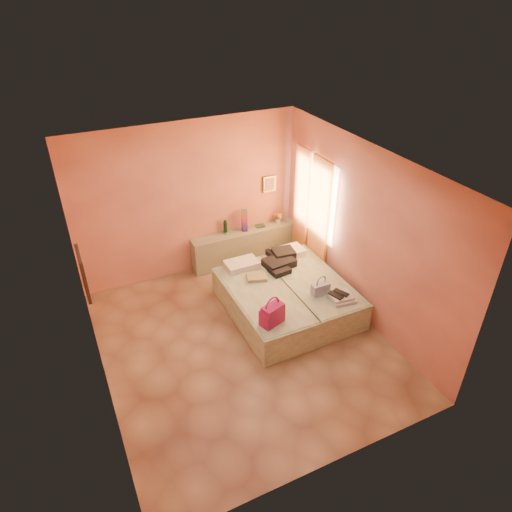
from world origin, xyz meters
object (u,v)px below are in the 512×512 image
Objects in this scene: green_book at (260,226)px; blue_handbag at (320,289)px; bed_left at (263,306)px; flower_vase at (278,217)px; headboard_ledge at (244,246)px; bed_right at (311,291)px; water_bottle at (225,227)px; magenta_handbag at (272,314)px; towel_stack at (343,298)px.

blue_handbag reaches higher than green_book.
bed_left is 2.16m from flower_vase.
headboard_ledge is at bearing 99.29° from blue_handbag.
water_bottle is (-0.79, 1.76, 0.53)m from bed_right.
flower_vase reaches higher than headboard_ledge.
bed_right is at bearing 0.68° from bed_left.
water_bottle is (0.11, 1.77, 0.53)m from bed_left.
bed_left is at bearing -179.32° from bed_right.
magenta_handbag is at bearing -96.93° from water_bottle.
bed_left is at bearing -104.82° from headboard_ledge.
bed_left is at bearing -93.40° from water_bottle.
bed_left is at bearing 56.17° from magenta_handbag.
green_book reaches higher than towel_stack.
green_book is 0.69× the size of flower_vase.
green_book is at bearing 95.32° from towel_stack.
bed_left is at bearing -124.11° from flower_vase.
green_book is 0.39m from flower_vase.
bed_right is 1.37m from magenta_handbag.
flower_vase is at bearing -1.80° from water_bottle.
headboard_ledge is 2.47m from towel_stack.
green_book is (0.69, -0.04, -0.12)m from water_bottle.
bed_right is 1.77m from green_book.
headboard_ledge is 8.63× the size of flower_vase.
flower_vase is (0.38, 0.01, 0.11)m from green_book.
headboard_ledge is 1.02× the size of bed_right.
water_bottle reaches higher than headboard_ledge.
water_bottle is 2.29m from blue_handbag.
bed_right is at bearing -82.95° from green_book.
flower_vase is at bearing 80.80° from bed_right.
bed_right is 0.78m from towel_stack.
water_bottle is at bearing 64.90° from magenta_handbag.
magenta_handbag is at bearing -105.07° from headboard_ledge.
green_book is at bearing -178.60° from flower_vase.
bed_right is 8.42× the size of flower_vase.
magenta_handbag is at bearing -147.29° from bed_right.
water_bottle is 0.89× the size of blue_handbag.
blue_handbag is (1.00, 0.29, -0.07)m from magenta_handbag.
bed_right is at bearing -75.07° from headboard_ledge.
headboard_ledge is 0.57m from water_bottle.
green_book is at bearing 93.30° from bed_right.
water_bottle is 0.74× the size of towel_stack.
bed_left is 1.27m from towel_stack.
water_bottle is 0.70m from green_book.
magenta_handbag is 1.20× the size of blue_handbag.
water_bottle is at bearing 110.46° from towel_stack.
flower_vase reaches higher than bed_left.
water_bottle reaches higher than towel_stack.
flower_vase reaches higher than bed_right.
towel_stack is (0.12, -0.70, 0.30)m from bed_right.
water_bottle is at bearing 114.23° from bed_right.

